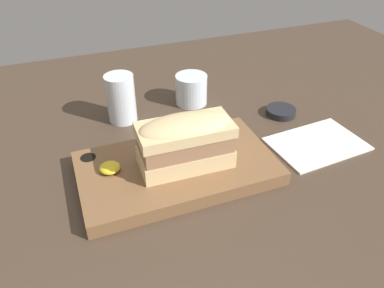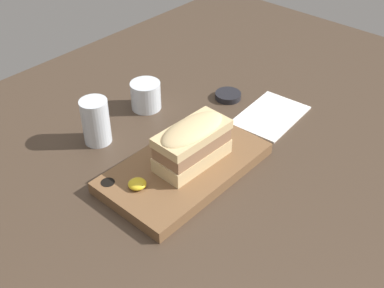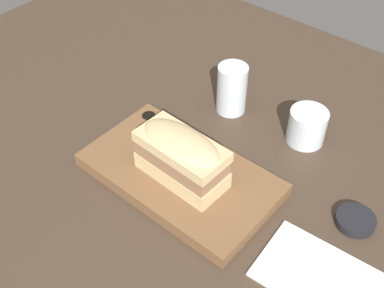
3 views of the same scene
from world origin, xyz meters
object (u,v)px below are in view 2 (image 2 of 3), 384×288
at_px(sandwich, 192,142).
at_px(wine_glass, 146,97).
at_px(condiment_dish, 228,96).
at_px(napkin, 271,115).
at_px(water_glass, 96,124).
at_px(serving_board, 184,167).

xyz_separation_m(sandwich, wine_glass, (0.10, 0.25, -0.05)).
relative_size(wine_glass, condiment_dish, 1.12).
height_order(sandwich, napkin, sandwich).
bearing_deg(water_glass, serving_board, -77.19).
bearing_deg(napkin, sandwich, 178.98).
distance_m(serving_board, condiment_dish, 0.31).
relative_size(sandwich, napkin, 0.85).
bearing_deg(condiment_dish, water_glass, 162.69).
bearing_deg(sandwich, water_glass, 105.54).
bearing_deg(condiment_dish, sandwich, -155.80).
xyz_separation_m(sandwich, napkin, (0.28, -0.01, -0.07)).
relative_size(serving_board, condiment_dish, 5.24).
bearing_deg(wine_glass, napkin, -55.28).
xyz_separation_m(sandwich, condiment_dish, (0.27, 0.12, -0.07)).
relative_size(serving_board, napkin, 1.81).
bearing_deg(water_glass, napkin, -34.27).
bearing_deg(serving_board, wine_glass, 63.50).
relative_size(sandwich, condiment_dish, 2.45).
bearing_deg(sandwich, wine_glass, 67.05).
distance_m(wine_glass, condiment_dish, 0.21).
bearing_deg(condiment_dish, napkin, -87.80).
distance_m(sandwich, napkin, 0.29).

